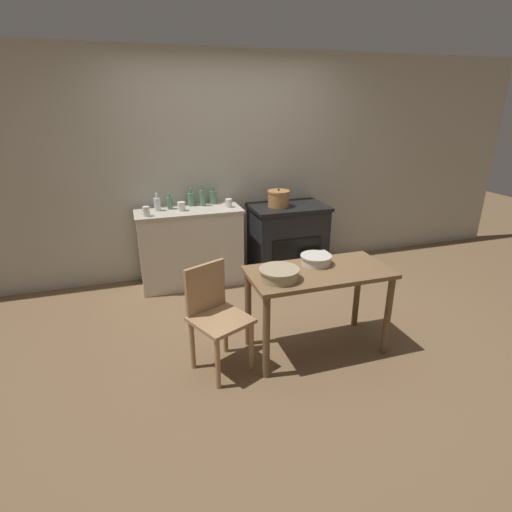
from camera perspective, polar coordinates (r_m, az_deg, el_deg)
ground_plane at (r=3.82m, az=2.10°, el=-10.46°), size 14.00×14.00×0.00m
wall_back at (r=4.82m, az=-4.24°, el=12.48°), size 8.00×0.07×2.55m
counter_cabinet at (r=4.65m, az=-9.36°, el=1.35°), size 1.17×0.55×0.89m
stove at (r=4.92m, az=4.50°, el=2.46°), size 0.90×0.63×0.85m
work_table at (r=3.31m, az=8.91°, el=-3.91°), size 1.16×0.57×0.73m
chair at (r=3.14m, az=-5.81°, el=-8.29°), size 0.53×0.53×0.85m
flour_sack at (r=4.67m, az=8.72°, el=-1.86°), size 0.27×0.19×0.39m
stock_pot at (r=4.71m, az=3.23°, el=8.20°), size 0.26×0.26×0.21m
mixing_bowl_large at (r=3.04m, az=3.32°, el=-2.50°), size 0.31×0.31×0.09m
mixing_bowl_small at (r=3.36m, az=8.56°, el=-0.44°), size 0.26×0.26×0.08m
bottle_far_left at (r=4.71m, az=-6.16°, el=8.39°), size 0.07×0.07×0.21m
bottle_left at (r=4.62m, az=-7.65°, el=8.28°), size 0.06×0.06×0.24m
bottle_mid_left at (r=4.54m, az=-12.19°, el=7.41°), size 0.06×0.06×0.18m
bottle_center_left at (r=4.65m, az=-9.24°, el=8.04°), size 0.08×0.08×0.20m
bottle_center at (r=4.50m, az=-13.92°, el=7.22°), size 0.07×0.07×0.19m
cup_center_right at (r=4.30m, az=-15.41°, el=6.15°), size 0.07×0.07×0.10m
cup_mid_right at (r=4.54m, az=-3.93°, el=7.55°), size 0.07×0.07×0.10m
cup_right at (r=4.45m, az=-10.61°, el=6.98°), size 0.09×0.09×0.10m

